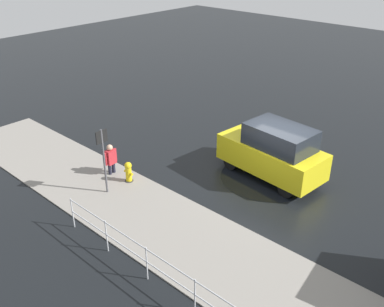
{
  "coord_description": "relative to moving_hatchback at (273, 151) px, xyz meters",
  "views": [
    {
      "loc": [
        -6.72,
        11.5,
        8.06
      ],
      "look_at": [
        2.52,
        1.28,
        0.9
      ],
      "focal_mm": 40.0,
      "sensor_mm": 36.0,
      "label": 1
    }
  ],
  "objects": [
    {
      "name": "ground_plane",
      "position": [
        -0.29,
        0.64,
        -1.03
      ],
      "size": [
        60.0,
        60.0,
        0.0
      ],
      "primitive_type": "plane",
      "color": "black"
    },
    {
      "name": "kerb_strip",
      "position": [
        -0.29,
        4.84,
        -1.01
      ],
      "size": [
        24.0,
        3.2,
        0.04
      ],
      "primitive_type": "cube",
      "color": "gray",
      "rests_on": "ground"
    },
    {
      "name": "moving_hatchback",
      "position": [
        0.0,
        0.0,
        0.0
      ],
      "size": [
        4.05,
        2.08,
        2.06
      ],
      "color": "yellow",
      "rests_on": "ground"
    },
    {
      "name": "fire_hydrant",
      "position": [
        3.59,
        3.81,
        -0.63
      ],
      "size": [
        0.42,
        0.31,
        0.8
      ],
      "color": "gold",
      "rests_on": "ground"
    },
    {
      "name": "pedestrian",
      "position": [
        4.5,
        3.87,
        -0.34
      ],
      "size": [
        0.26,
        0.57,
        1.22
      ],
      "color": "#B2262D",
      "rests_on": "ground"
    },
    {
      "name": "metal_railing",
      "position": [
        -1.35,
        6.68,
        -0.31
      ],
      "size": [
        8.3,
        0.04,
        1.05
      ],
      "color": "#B7BABF",
      "rests_on": "ground"
    },
    {
      "name": "sign_post",
      "position": [
        3.59,
        4.8,
        0.55
      ],
      "size": [
        0.07,
        0.44,
        2.4
      ],
      "color": "#4C4C51",
      "rests_on": "ground"
    },
    {
      "name": "puddle_patch",
      "position": [
        0.08,
        0.2,
        -1.02
      ],
      "size": [
        3.38,
        3.38,
        0.01
      ],
      "primitive_type": "cylinder",
      "color": "black",
      "rests_on": "ground"
    }
  ]
}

